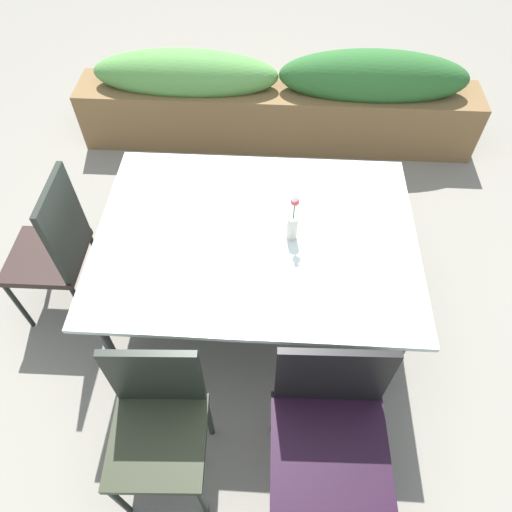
{
  "coord_description": "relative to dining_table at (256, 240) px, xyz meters",
  "views": [
    {
      "loc": [
        0.18,
        -1.51,
        2.51
      ],
      "look_at": [
        0.1,
        0.03,
        0.54
      ],
      "focal_mm": 32.86,
      "sensor_mm": 36.0,
      "label": 1
    }
  ],
  "objects": [
    {
      "name": "ground_plane",
      "position": [
        -0.1,
        -0.03,
        -0.67
      ],
      "size": [
        12.0,
        12.0,
        0.0
      ],
      "primitive_type": "plane",
      "color": "gray"
    },
    {
      "name": "chair_near_right",
      "position": [
        0.36,
        -0.88,
        -0.16
      ],
      "size": [
        0.51,
        0.51,
        0.91
      ],
      "rotation": [
        0.0,
        0.0,
        3.17
      ],
      "color": "black",
      "rests_on": "ground"
    },
    {
      "name": "chair_near_left",
      "position": [
        -0.37,
        -0.89,
        -0.15
      ],
      "size": [
        0.43,
        0.43,
        0.91
      ],
      "rotation": [
        0.0,
        0.0,
        3.19
      ],
      "color": "#2B3021",
      "rests_on": "ground"
    },
    {
      "name": "flower_vase",
      "position": [
        0.18,
        -0.01,
        0.16
      ],
      "size": [
        0.05,
        0.06,
        0.29
      ],
      "color": "silver",
      "rests_on": "dining_table"
    },
    {
      "name": "chair_end_left",
      "position": [
        -1.09,
        0.0,
        -0.13
      ],
      "size": [
        0.41,
        0.41,
        0.98
      ],
      "rotation": [
        0.0,
        0.0,
        1.58
      ],
      "color": "#2D1F1C",
      "rests_on": "ground"
    },
    {
      "name": "planter_box",
      "position": [
        0.09,
        1.68,
        -0.3
      ],
      "size": [
        3.12,
        0.41,
        0.8
      ],
      "color": "brown",
      "rests_on": "ground"
    },
    {
      "name": "dining_table",
      "position": [
        0.0,
        0.0,
        0.0
      ],
      "size": [
        1.62,
        1.19,
        0.72
      ],
      "color": "silver",
      "rests_on": "ground"
    }
  ]
}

